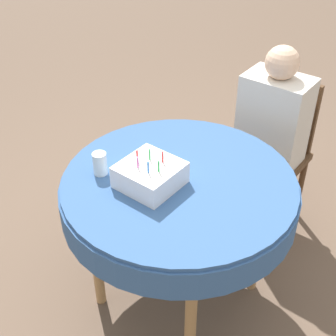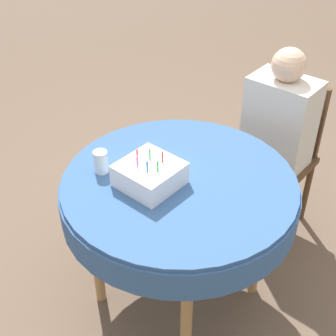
{
  "view_description": "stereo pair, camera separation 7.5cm",
  "coord_description": "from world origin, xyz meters",
  "px_view_note": "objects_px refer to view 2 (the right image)",
  "views": [
    {
      "loc": [
        0.95,
        -1.28,
        1.98
      ],
      "look_at": [
        -0.04,
        -0.03,
        0.82
      ],
      "focal_mm": 50.0,
      "sensor_mm": 36.0,
      "label": 1
    },
    {
      "loc": [
        1.01,
        -1.23,
        1.98
      ],
      "look_at": [
        -0.04,
        -0.03,
        0.82
      ],
      "focal_mm": 50.0,
      "sensor_mm": 36.0,
      "label": 2
    }
  ],
  "objects_px": {
    "chair": "(280,151)",
    "drinking_glass": "(101,162)",
    "birthday_cake": "(150,174)",
    "person": "(277,129)"
  },
  "relations": [
    {
      "from": "person",
      "to": "birthday_cake",
      "type": "height_order",
      "value": "person"
    },
    {
      "from": "chair",
      "to": "drinking_glass",
      "type": "height_order",
      "value": "chair"
    },
    {
      "from": "birthday_cake",
      "to": "chair",
      "type": "bearing_deg",
      "value": 83.33
    },
    {
      "from": "person",
      "to": "birthday_cake",
      "type": "distance_m",
      "value": 0.89
    },
    {
      "from": "person",
      "to": "drinking_glass",
      "type": "distance_m",
      "value": 1.02
    },
    {
      "from": "birthday_cake",
      "to": "drinking_glass",
      "type": "xyz_separation_m",
      "value": [
        -0.22,
        -0.07,
        0.0
      ]
    },
    {
      "from": "person",
      "to": "birthday_cake",
      "type": "bearing_deg",
      "value": -98.47
    },
    {
      "from": "chair",
      "to": "person",
      "type": "relative_size",
      "value": 0.79
    },
    {
      "from": "person",
      "to": "drinking_glass",
      "type": "bearing_deg",
      "value": -110.5
    },
    {
      "from": "chair",
      "to": "birthday_cake",
      "type": "distance_m",
      "value": 1.02
    }
  ]
}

